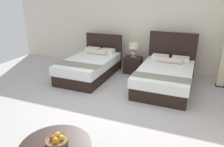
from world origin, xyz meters
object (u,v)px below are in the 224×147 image
(table_lamp, at_px, (134,48))
(nightstand, at_px, (133,65))
(bed_near_window, at_px, (90,66))
(bed_near_corner, at_px, (165,76))
(floor_lamp_corner, at_px, (224,61))
(fruit_bowl, at_px, (57,140))

(table_lamp, bearing_deg, nightstand, -90.00)
(bed_near_window, xyz_separation_m, nightstand, (1.11, 0.77, -0.06))
(bed_near_corner, distance_m, floor_lamp_corner, 1.58)
(nightstand, relative_size, table_lamp, 1.23)
(bed_near_corner, height_order, fruit_bowl, bed_near_corner)
(bed_near_window, bearing_deg, table_lamp, 35.42)
(bed_near_window, relative_size, table_lamp, 5.03)
(bed_near_window, bearing_deg, floor_lamp_corner, 9.91)
(bed_near_window, height_order, table_lamp, bed_near_window)
(nightstand, height_order, table_lamp, table_lamp)
(nightstand, bearing_deg, table_lamp, 90.00)
(bed_near_corner, xyz_separation_m, floor_lamp_corner, (1.40, 0.62, 0.40))
(bed_near_corner, relative_size, floor_lamp_corner, 1.53)
(bed_near_window, xyz_separation_m, bed_near_corner, (2.23, 0.01, -0.00))
(bed_near_corner, xyz_separation_m, table_lamp, (-1.12, 0.78, 0.48))
(bed_near_window, relative_size, bed_near_corner, 0.99)
(nightstand, height_order, floor_lamp_corner, floor_lamp_corner)
(fruit_bowl, xyz_separation_m, floor_lamp_corner, (2.36, 4.12, 0.25))
(table_lamp, xyz_separation_m, fruit_bowl, (0.16, -4.27, -0.33))
(bed_near_corner, relative_size, table_lamp, 5.06)
(bed_near_corner, bearing_deg, nightstand, 145.95)
(nightstand, distance_m, table_lamp, 0.53)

